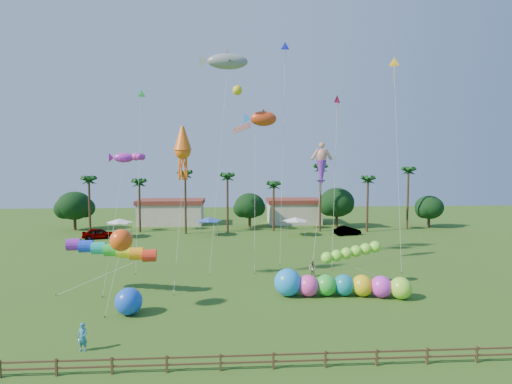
{
  "coord_description": "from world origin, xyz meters",
  "views": [
    {
      "loc": [
        -2.35,
        -27.82,
        11.65
      ],
      "look_at": [
        0.0,
        10.0,
        9.0
      ],
      "focal_mm": 28.0,
      "sensor_mm": 36.0,
      "label": 1
    }
  ],
  "objects": [
    {
      "name": "blue_ball",
      "position": [
        -10.33,
        2.91,
        1.05
      ],
      "size": [
        2.1,
        2.1,
        2.1
      ],
      "primitive_type": "sphere",
      "color": "blue",
      "rests_on": "ground"
    },
    {
      "name": "shark_kite",
      "position": [
        -2.72,
        18.64,
        23.33
      ],
      "size": [
        6.53,
        6.85,
        24.44
      ],
      "color": "gray",
      "rests_on": "ground"
    },
    {
      "name": "spectator_a",
      "position": [
        -11.63,
        -3.08,
        0.89
      ],
      "size": [
        0.71,
        0.53,
        1.78
      ],
      "primitive_type": "imported",
      "rotation": [
        0.0,
        0.0,
        -0.17
      ],
      "color": "teal",
      "rests_on": "ground"
    },
    {
      "name": "car_b",
      "position": [
        16.67,
        35.96,
        0.72
      ],
      "size": [
        4.6,
        2.57,
        1.44
      ],
      "primitive_type": "imported",
      "rotation": [
        0.0,
        0.0,
        1.83
      ],
      "color": "#4C4C54",
      "rests_on": "ground"
    },
    {
      "name": "delta_kite_blue",
      "position": [
        4.28,
        21.6,
        25.43
      ],
      "size": [
        1.78,
        4.83,
        26.58
      ],
      "color": "#1923E8",
      "rests_on": "ground"
    },
    {
      "name": "delta_kite_yellow",
      "position": [
        16.2,
        17.3,
        22.8
      ],
      "size": [
        1.35,
        4.85,
        23.82
      ],
      "color": "yellow",
      "rests_on": "ground"
    },
    {
      "name": "caterpillar_inflatable",
      "position": [
        6.86,
        6.12,
        1.02
      ],
      "size": [
        11.95,
        3.74,
        2.43
      ],
      "rotation": [
        0.0,
        0.0,
        -0.13
      ],
      "color": "#FF43B3",
      "rests_on": "ground"
    },
    {
      "name": "squid_kite",
      "position": [
        -7.03,
        11.28,
        12.89
      ],
      "size": [
        1.99,
        5.01,
        15.39
      ],
      "color": "orange",
      "rests_on": "ground"
    },
    {
      "name": "car_a",
      "position": [
        -23.09,
        35.31,
        0.83
      ],
      "size": [
        5.18,
        3.01,
        1.66
      ],
      "primitive_type": "imported",
      "rotation": [
        0.0,
        0.0,
        1.8
      ],
      "color": "#4C4C54",
      "rests_on": "ground"
    },
    {
      "name": "green_worm",
      "position": [
        6.63,
        8.79,
        2.83
      ],
      "size": [
        10.47,
        1.12,
        3.49
      ],
      "color": "#8DFC38",
      "rests_on": "ground"
    },
    {
      "name": "buildings_row",
      "position": [
        -3.09,
        50.0,
        2.0
      ],
      "size": [
        35.0,
        7.0,
        4.0
      ],
      "color": "beige",
      "rests_on": "ground"
    },
    {
      "name": "tent_row",
      "position": [
        -6.0,
        36.33,
        2.75
      ],
      "size": [
        31.0,
        4.0,
        0.6
      ],
      "color": "white",
      "rests_on": "ground"
    },
    {
      "name": "lobster_kite",
      "position": [
        -12.35,
        10.15,
        12.25
      ],
      "size": [
        3.76,
        4.62,
        12.9
      ],
      "color": "#BA26C1",
      "rests_on": "ground"
    },
    {
      "name": "fish_kite",
      "position": [
        1.44,
        19.21,
        16.96
      ],
      "size": [
        4.88,
        7.24,
        17.94
      ],
      "color": "red",
      "rests_on": "ground"
    },
    {
      "name": "rainbow_tube",
      "position": [
        -11.64,
        7.4,
        3.6
      ],
      "size": [
        10.49,
        1.92,
        4.17
      ],
      "color": "red",
      "rests_on": "ground"
    },
    {
      "name": "delta_kite_red",
      "position": [
        10.11,
        18.91,
        18.85
      ],
      "size": [
        2.11,
        4.74,
        19.79
      ],
      "color": "#FE1C47",
      "rests_on": "ground"
    },
    {
      "name": "orange_ball_kite",
      "position": [
        -10.84,
        3.14,
        5.8
      ],
      "size": [
        2.18,
        1.92,
        6.67
      ],
      "color": "#FF5214",
      "rests_on": "ground"
    },
    {
      "name": "delta_kite_green",
      "position": [
        -12.38,
        18.09,
        18.97
      ],
      "size": [
        1.08,
        4.13,
        20.0
      ],
      "color": "#34DE47",
      "rests_on": "ground"
    },
    {
      "name": "ground",
      "position": [
        0.0,
        0.0,
        0.0
      ],
      "size": [
        160.0,
        160.0,
        0.0
      ],
      "primitive_type": "plane",
      "color": "#285116",
      "rests_on": "ground"
    },
    {
      "name": "spectator_b",
      "position": [
        5.99,
        12.34,
        0.84
      ],
      "size": [
        0.97,
        1.03,
        1.68
      ],
      "primitive_type": "imported",
      "rotation": [
        0.0,
        0.0,
        -1.0
      ],
      "color": "gray",
      "rests_on": "ground"
    },
    {
      "name": "merman_kite",
      "position": [
        7.93,
        17.15,
        11.45
      ],
      "size": [
        3.15,
        5.6,
        13.71
      ],
      "color": "tan",
      "rests_on": "ground"
    },
    {
      "name": "fence",
      "position": [
        0.0,
        -6.0,
        0.61
      ],
      "size": [
        36.12,
        0.12,
        1.0
      ],
      "color": "brown",
      "rests_on": "ground"
    },
    {
      "name": "tree_line",
      "position": [
        3.57,
        44.0,
        4.28
      ],
      "size": [
        69.46,
        8.91,
        11.0
      ],
      "color": "#3A2819",
      "rests_on": "ground"
    }
  ]
}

